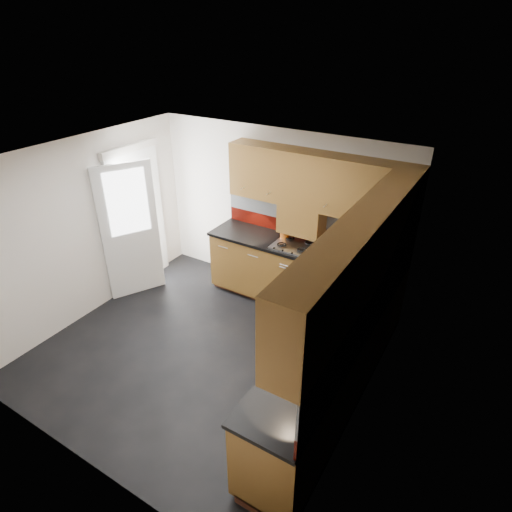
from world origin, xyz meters
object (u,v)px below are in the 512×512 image
Objects in this scene: utensil_pot at (285,232)px; food_processor at (356,304)px; toaster at (384,259)px; gas_hob at (295,245)px.

food_processor is at bearing -39.59° from utensil_pot.
gas_hob is at bearing -174.61° from toaster.
toaster is (1.40, -0.03, -0.01)m from utensil_pot.
utensil_pot is 1.63× the size of toaster.
utensil_pot is at bearing 149.69° from gas_hob.
food_processor reaches higher than gas_hob.
utensil_pot is (-0.23, 0.14, 0.08)m from gas_hob.
food_processor is (0.05, -1.18, 0.06)m from toaster.
food_processor reaches higher than toaster.
toaster reaches higher than gas_hob.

